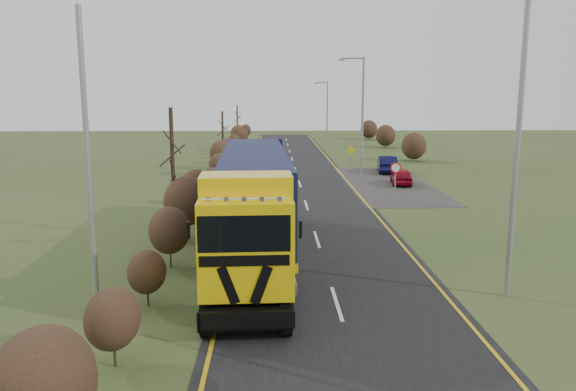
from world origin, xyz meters
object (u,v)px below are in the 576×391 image
Objects in this scene: streetlight_near at (514,128)px; speed_sign at (395,174)px; car_blue_sedan at (387,164)px; car_red_hatchback at (401,176)px; lorry at (253,200)px.

streetlight_near reaches higher than speed_sign.
car_red_hatchback is at bearing 95.35° from car_blue_sedan.
speed_sign is (-2.13, -12.88, 1.02)m from car_blue_sedan.
car_blue_sedan is at bearing 80.63° from speed_sign.
streetlight_near is at bearing -89.95° from speed_sign.
car_blue_sedan is 13.10m from speed_sign.
streetlight_near is at bearing 93.15° from car_red_hatchback.
lorry is 14.92m from speed_sign.
lorry is 21.43m from car_red_hatchback.
streetlight_near is 17.05m from speed_sign.
speed_sign is at bearing 81.42° from car_red_hatchback.
car_blue_sedan is 0.43× the size of streetlight_near.
lorry is at bearing -124.32° from speed_sign.
speed_sign is at bearing 88.16° from car_blue_sedan.
car_blue_sedan is (0.25, 6.48, 0.10)m from car_red_hatchback.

